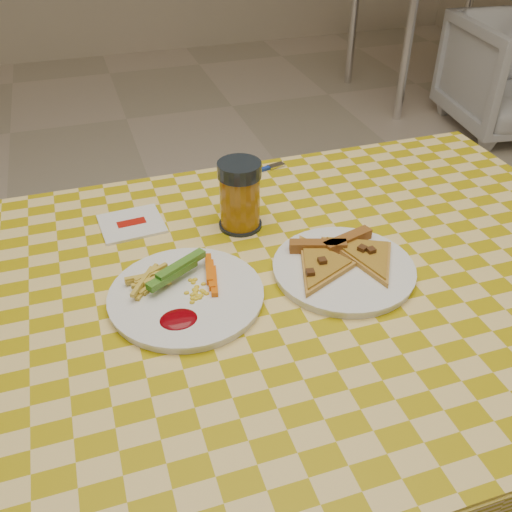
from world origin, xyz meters
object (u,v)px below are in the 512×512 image
(table, at_px, (283,314))
(plate_right, at_px, (343,270))
(drink_glass, at_px, (240,196))
(plate_left, at_px, (186,297))

(table, bearing_deg, plate_right, -4.60)
(table, distance_m, drink_glass, 0.24)
(plate_left, relative_size, plate_right, 1.03)
(plate_right, height_order, drink_glass, drink_glass)
(table, height_order, plate_right, plate_right)
(table, distance_m, plate_left, 0.19)
(table, xyz_separation_m, plate_left, (-0.17, 0.01, 0.08))
(plate_left, height_order, plate_right, same)
(table, distance_m, plate_right, 0.13)
(table, height_order, plate_left, plate_left)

